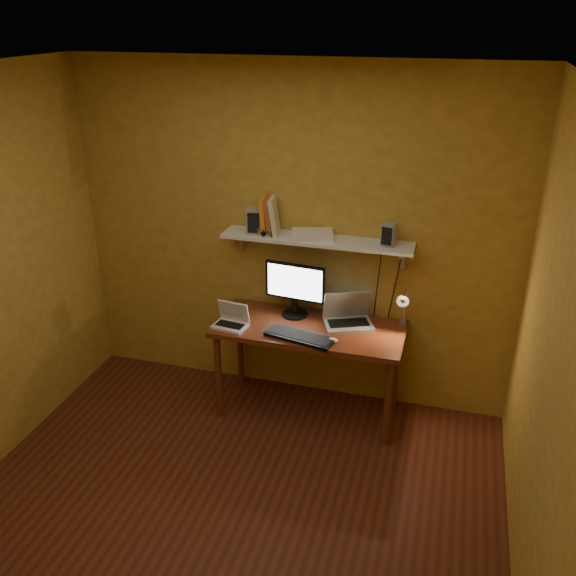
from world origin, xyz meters
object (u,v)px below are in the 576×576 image
(monitor, at_px, (295,287))
(wall_shelf, at_px, (317,240))
(keyboard, at_px, (300,337))
(speaker_right, at_px, (389,234))
(speaker_left, at_px, (254,221))
(desk, at_px, (309,337))
(laptop, at_px, (348,315))
(netbook, at_px, (232,319))
(router, at_px, (312,235))
(shelf_camera, at_px, (265,233))
(mouse, at_px, (332,340))
(desk_lamp, at_px, (403,305))

(monitor, bearing_deg, wall_shelf, 21.78)
(keyboard, relative_size, speaker_right, 3.03)
(keyboard, xyz_separation_m, speaker_left, (-0.45, 0.37, 0.71))
(wall_shelf, xyz_separation_m, speaker_right, (0.52, -0.01, 0.10))
(keyboard, bearing_deg, desk, 95.62)
(laptop, height_order, netbook, laptop)
(wall_shelf, bearing_deg, netbook, -148.90)
(speaker_right, height_order, router, speaker_right)
(laptop, height_order, shelf_camera, shelf_camera)
(netbook, relative_size, mouse, 3.01)
(router, bearing_deg, monitor, -160.46)
(desk, xyz_separation_m, netbook, (-0.55, -0.14, 0.14))
(mouse, height_order, speaker_left, speaker_left)
(laptop, xyz_separation_m, mouse, (-0.05, -0.31, -0.05))
(desk_lamp, height_order, speaker_right, speaker_right)
(speaker_left, relative_size, shelf_camera, 1.83)
(shelf_camera, bearing_deg, router, 12.51)
(netbook, bearing_deg, monitor, 43.12)
(shelf_camera, bearing_deg, desk_lamp, 0.47)
(monitor, height_order, keyboard, monitor)
(wall_shelf, height_order, monitor, wall_shelf)
(speaker_right, distance_m, router, 0.55)
(speaker_left, bearing_deg, desk_lamp, -13.55)
(desk_lamp, bearing_deg, wall_shelf, 174.12)
(speaker_left, distance_m, router, 0.44)
(desk, xyz_separation_m, keyboard, (-0.02, -0.19, 0.10))
(wall_shelf, xyz_separation_m, mouse, (0.21, -0.37, -0.59))
(wall_shelf, relative_size, netbook, 5.34)
(desk, bearing_deg, desk_lamp, 10.81)
(mouse, bearing_deg, keyboard, 177.22)
(desk_lamp, bearing_deg, monitor, 178.24)
(shelf_camera, xyz_separation_m, router, (0.34, 0.08, -0.01))
(shelf_camera, bearing_deg, mouse, -27.08)
(desk_lamp, xyz_separation_m, shelf_camera, (-1.03, -0.01, 0.45))
(speaker_left, height_order, speaker_right, speaker_left)
(speaker_right, bearing_deg, router, -168.30)
(netbook, relative_size, speaker_right, 1.59)
(desk_lamp, xyz_separation_m, speaker_left, (-1.13, 0.05, 0.51))
(speaker_right, bearing_deg, speaker_left, -167.12)
(desk, distance_m, desk_lamp, 0.73)
(netbook, bearing_deg, wall_shelf, 38.40)
(netbook, bearing_deg, desk_lamp, 19.66)
(monitor, relative_size, speaker_right, 2.83)
(desk, xyz_separation_m, desk_lamp, (0.66, 0.13, 0.29))
(mouse, height_order, desk_lamp, desk_lamp)
(keyboard, xyz_separation_m, desk_lamp, (0.68, 0.32, 0.20))
(monitor, xyz_separation_m, speaker_left, (-0.32, 0.03, 0.48))
(monitor, distance_m, speaker_left, 0.58)
(mouse, xyz_separation_m, speaker_left, (-0.68, 0.36, 0.71))
(shelf_camera, height_order, router, shelf_camera)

